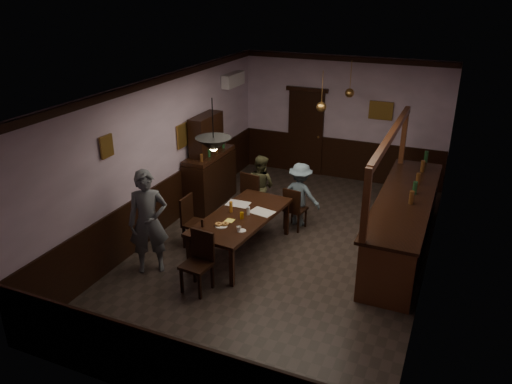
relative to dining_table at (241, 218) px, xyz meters
The scene contains 31 objects.
room 1.12m from the dining_table, 31.83° to the left, with size 5.01×8.01×3.01m.
dining_table is the anchor object (origin of this frame).
chair_far_left 1.35m from the dining_table, 104.49° to the left, with size 0.54×0.54×1.05m.
chair_far_right 1.37m from the dining_table, 65.30° to the left, with size 0.44×0.44×0.89m.
chair_near 1.33m from the dining_table, 95.49° to the right, with size 0.47×0.47×0.99m.
chair_side 0.96m from the dining_table, behind, with size 0.42×0.42×0.97m.
person_standing 1.65m from the dining_table, 135.54° to the right, with size 0.66×0.43×1.81m, color #595E65.
person_seated_left 1.61m from the dining_table, 100.68° to the left, with size 0.64×0.50×1.32m, color #444429.
person_seated_right 1.61m from the dining_table, 68.30° to the left, with size 0.84×0.48×1.31m, color slate.
newspaper_left 0.48m from the dining_table, 122.06° to the left, with size 0.42×0.30×0.01m, color silver.
newspaper_right 0.39m from the dining_table, 40.65° to the left, with size 0.42×0.30×0.01m, color silver.
napkin 0.30m from the dining_table, 107.66° to the right, with size 0.15×0.15×0.00m, color #FFF05D.
saucer 0.62m from the dining_table, 64.43° to the right, with size 0.15×0.15×0.01m, color white.
coffee_cup 0.63m from the dining_table, 68.54° to the right, with size 0.08×0.08×0.07m, color white.
pastry_plate 0.55m from the dining_table, 103.22° to the right, with size 0.22×0.22×0.01m, color white.
pastry_ring_a 0.58m from the dining_table, 107.61° to the right, with size 0.13×0.13×0.04m, color #C68C47.
pastry_ring_b 0.50m from the dining_table, 99.01° to the right, with size 0.13×0.13×0.04m, color #C68C47.
soda_can 0.19m from the dining_table, 60.52° to the right, with size 0.07×0.07×0.12m, color #FFB215.
beer_glass 0.28m from the dining_table, 168.26° to the left, with size 0.06×0.06×0.20m, color #BF721E.
water_glass 0.19m from the dining_table, 31.51° to the left, with size 0.06×0.06×0.15m, color silver.
pepper_mill 0.80m from the dining_table, 120.99° to the right, with size 0.04×0.04×0.14m, color black.
sideboard 2.30m from the dining_table, 132.59° to the left, with size 0.54×1.51×2.00m.
bar_counter 2.93m from the dining_table, 25.11° to the left, with size 0.93×3.99×2.24m.
door_back 4.38m from the dining_table, 93.16° to the left, with size 0.90×0.06×2.10m, color black.
ac_unit 4.13m from the dining_table, 117.48° to the left, with size 0.20×0.85×0.30m.
picture_left_small 2.61m from the dining_table, 146.53° to the right, with size 0.04×0.28×0.36m.
picture_left_large 2.39m from the dining_table, 146.12° to the left, with size 0.04×0.62×0.48m.
picture_back 4.77m from the dining_table, 70.36° to the left, with size 0.55×0.04×0.42m.
pendant_iron 1.79m from the dining_table, 95.51° to the right, with size 0.56×0.56×0.83m.
pendant_brass_mid 2.78m from the dining_table, 70.47° to the left, with size 0.20×0.20×0.81m.
pendant_brass_far 4.09m from the dining_table, 75.24° to the left, with size 0.20×0.20×0.81m.
Camera 1 is at (2.75, -7.63, 4.61)m, focal length 35.00 mm.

